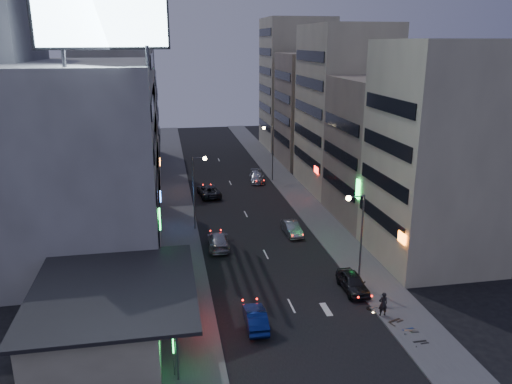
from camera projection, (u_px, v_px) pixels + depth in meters
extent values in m
plane|color=black|center=(305.00, 334.00, 35.15)|extent=(180.00, 180.00, 0.00)
cube|color=#4C4C4F|center=(177.00, 207.00, 61.98)|extent=(4.00, 120.00, 0.12)
cube|color=#4C4C4F|center=(301.00, 200.00, 64.76)|extent=(4.00, 120.00, 0.12)
cube|color=beige|center=(101.00, 316.00, 34.08)|extent=(8.00, 12.00, 3.60)
cube|color=black|center=(113.00, 289.00, 33.69)|extent=(11.00, 13.00, 0.25)
cube|color=black|center=(175.00, 292.00, 34.59)|extent=(0.12, 4.00, 0.90)
cube|color=#FF1E14|center=(176.00, 292.00, 34.60)|extent=(0.04, 3.70, 0.70)
cube|color=beige|center=(83.00, 157.00, 48.42)|extent=(14.00, 24.00, 18.00)
cube|color=beige|center=(438.00, 155.00, 44.75)|extent=(10.00, 11.00, 20.00)
cube|color=gray|center=(386.00, 150.00, 56.24)|extent=(11.00, 12.00, 16.00)
cube|color=beige|center=(344.00, 109.00, 67.52)|extent=(10.00, 14.00, 22.00)
cube|color=beige|center=(118.00, 112.00, 71.92)|extent=(11.00, 10.00, 20.00)
cube|color=gray|center=(122.00, 117.00, 84.79)|extent=(12.00, 10.00, 15.00)
cube|color=gray|center=(314.00, 110.00, 82.30)|extent=(11.00, 12.00, 18.00)
cube|color=beige|center=(296.00, 84.00, 94.70)|extent=(12.00, 12.00, 24.00)
cylinder|color=#595B60|center=(64.00, 56.00, 36.36)|extent=(0.30, 0.30, 1.50)
cylinder|color=#595B60|center=(147.00, 56.00, 37.40)|extent=(0.30, 0.30, 1.50)
cube|color=black|center=(103.00, 14.00, 36.02)|extent=(9.52, 3.75, 5.00)
cube|color=#BFE9FF|center=(103.00, 14.00, 35.84)|extent=(9.04, 3.34, 4.60)
cylinder|color=#595B60|center=(361.00, 242.00, 40.70)|extent=(0.16, 0.16, 8.00)
cylinder|color=#595B60|center=(356.00, 197.00, 39.45)|extent=(1.40, 0.10, 0.10)
sphere|color=#FFD88C|center=(349.00, 198.00, 39.37)|extent=(0.44, 0.44, 0.44)
cylinder|color=#595B60|center=(194.00, 194.00, 53.57)|extent=(0.16, 0.16, 8.00)
cylinder|color=#595B60|center=(199.00, 158.00, 52.56)|extent=(1.40, 0.10, 0.10)
sphere|color=#FFD88C|center=(205.00, 159.00, 52.70)|extent=(0.44, 0.44, 0.44)
cylinder|color=#595B60|center=(273.00, 154.00, 72.70)|extent=(0.16, 0.16, 8.00)
cylinder|color=#595B60|center=(268.00, 127.00, 71.45)|extent=(1.40, 0.10, 0.10)
sphere|color=#FFD88C|center=(264.00, 128.00, 71.38)|extent=(0.44, 0.44, 0.44)
imported|color=#222326|center=(353.00, 282.00, 41.10)|extent=(1.79, 4.41, 1.50)
imported|color=#989C9F|center=(292.00, 228.00, 53.16)|extent=(1.64, 4.23, 1.37)
imported|color=#292B2F|center=(209.00, 191.00, 66.32)|extent=(3.15, 5.76, 1.53)
imported|color=#A8AAB0|center=(257.00, 177.00, 73.23)|extent=(2.65, 5.19, 1.44)
imported|color=navy|center=(256.00, 318.00, 35.93)|extent=(1.60, 4.24, 1.38)
imported|color=#989AA0|center=(218.00, 241.00, 49.71)|extent=(2.33, 5.18, 1.47)
imported|color=black|center=(383.00, 304.00, 37.09)|extent=(0.69, 0.45, 1.89)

